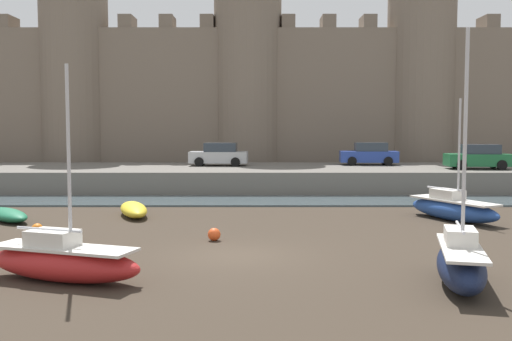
% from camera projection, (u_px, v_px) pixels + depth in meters
% --- Properties ---
extents(ground_plane, '(160.00, 160.00, 0.00)m').
position_uv_depth(ground_plane, '(237.00, 256.00, 20.04)').
color(ground_plane, '#382D23').
extents(water_channel, '(80.00, 4.50, 0.10)m').
position_uv_depth(water_channel, '(245.00, 201.00, 34.12)').
color(water_channel, '#47565B').
rests_on(water_channel, ground).
extents(quay_road, '(69.76, 10.00, 1.48)m').
position_uv_depth(quay_road, '(247.00, 178.00, 41.30)').
color(quay_road, '#666059').
rests_on(quay_road, ground).
extents(castle, '(64.02, 6.25, 20.16)m').
position_uv_depth(castle, '(249.00, 86.00, 49.95)').
color(castle, '#7A6B5B').
rests_on(castle, ground).
extents(sailboat_near_channel_left, '(4.99, 2.87, 6.03)m').
position_uv_depth(sailboat_near_channel_left, '(65.00, 260.00, 16.73)').
color(sailboat_near_channel_left, red).
rests_on(sailboat_near_channel_left, ground).
extents(sailboat_near_channel_right, '(3.61, 5.19, 5.56)m').
position_uv_depth(sailboat_near_channel_right, '(454.00, 208.00, 27.37)').
color(sailboat_near_channel_right, '#234793').
rests_on(sailboat_near_channel_right, ground).
extents(rowboat_foreground_centre, '(3.44, 3.59, 0.58)m').
position_uv_depth(rowboat_foreground_centre, '(8.00, 214.00, 27.25)').
color(rowboat_foreground_centre, '#1E6B47').
rests_on(rowboat_foreground_centre, ground).
extents(sailboat_midflat_centre, '(2.19, 4.49, 6.89)m').
position_uv_depth(sailboat_midflat_centre, '(462.00, 263.00, 16.13)').
color(sailboat_midflat_centre, '#141E3D').
rests_on(sailboat_midflat_centre, ground).
extents(rowboat_midflat_right, '(2.32, 4.07, 0.66)m').
position_uv_depth(rowboat_midflat_right, '(135.00, 209.00, 28.67)').
color(rowboat_midflat_right, yellow).
rests_on(rowboat_midflat_right, ground).
extents(mooring_buoy_off_centre, '(0.49, 0.49, 0.49)m').
position_uv_depth(mooring_buoy_off_centre, '(216.00, 234.00, 22.58)').
color(mooring_buoy_off_centre, '#E04C1E').
rests_on(mooring_buoy_off_centre, ground).
extents(mooring_buoy_near_shore, '(0.46, 0.46, 0.46)m').
position_uv_depth(mooring_buoy_near_shore, '(39.00, 229.00, 23.80)').
color(mooring_buoy_near_shore, orange).
rests_on(mooring_buoy_near_shore, ground).
extents(car_quay_centre_east, '(4.18, 2.04, 1.62)m').
position_uv_depth(car_quay_centre_east, '(221.00, 155.00, 42.48)').
color(car_quay_centre_east, '#B2B5B7').
rests_on(car_quay_centre_east, quay_road).
extents(car_quay_east, '(4.18, 2.04, 1.62)m').
position_uv_depth(car_quay_east, '(371.00, 154.00, 43.29)').
color(car_quay_east, '#263F99').
rests_on(car_quay_east, quay_road).
extents(car_quay_centre_west, '(4.18, 2.04, 1.62)m').
position_uv_depth(car_quay_centre_west, '(480.00, 157.00, 39.20)').
color(car_quay_centre_west, '#1E6638').
rests_on(car_quay_centre_west, quay_road).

